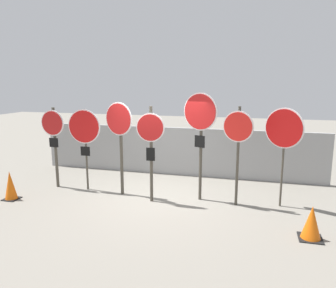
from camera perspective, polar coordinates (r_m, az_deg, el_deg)
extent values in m
plane|color=gray|center=(8.53, -2.29, -9.58)|extent=(40.00, 40.00, 0.00)
cube|color=gray|center=(10.52, 1.51, -1.27)|extent=(9.16, 0.12, 1.53)
cylinder|color=#474238|center=(9.74, -18.99, -0.64)|extent=(0.08, 0.08, 2.27)
cylinder|color=white|center=(9.58, -19.48, 3.47)|extent=(0.71, 0.06, 0.71)
cylinder|color=red|center=(9.56, -19.54, 3.45)|extent=(0.65, 0.05, 0.65)
cube|color=black|center=(9.66, -19.27, 0.23)|extent=(0.27, 0.04, 0.26)
cylinder|color=#474238|center=(9.25, -14.06, -1.05)|extent=(0.06, 0.06, 2.24)
cylinder|color=white|center=(9.10, -14.40, 2.96)|extent=(0.93, 0.04, 0.93)
cylinder|color=red|center=(9.08, -14.46, 2.94)|extent=(0.87, 0.04, 0.87)
cube|color=black|center=(9.21, -14.21, -1.21)|extent=(0.27, 0.03, 0.25)
cylinder|color=#474238|center=(8.69, -8.12, -1.51)|extent=(0.08, 0.08, 2.27)
cylinder|color=white|center=(8.49, -8.57, 4.34)|extent=(0.82, 0.28, 0.86)
cylinder|color=red|center=(8.48, -8.65, 4.33)|extent=(0.77, 0.26, 0.80)
cylinder|color=#474238|center=(8.08, -2.94, -1.89)|extent=(0.08, 0.08, 2.40)
cylinder|color=white|center=(7.89, -3.10, 2.88)|extent=(0.70, 0.07, 0.70)
cylinder|color=red|center=(7.88, -3.13, 2.86)|extent=(0.64, 0.07, 0.64)
cube|color=black|center=(8.01, -3.05, -1.79)|extent=(0.22, 0.04, 0.32)
cylinder|color=#474238|center=(8.20, 5.72, -1.10)|extent=(0.08, 0.08, 2.57)
cylinder|color=white|center=(8.00, 5.63, 5.62)|extent=(0.87, 0.35, 0.92)
cylinder|color=red|center=(7.99, 5.57, 5.61)|extent=(0.81, 0.32, 0.86)
cube|color=black|center=(8.10, 5.54, 0.44)|extent=(0.27, 0.12, 0.30)
cylinder|color=#474238|center=(8.00, 12.04, -2.19)|extent=(0.07, 0.07, 2.41)
cylinder|color=white|center=(7.82, 12.12, 2.98)|extent=(0.72, 0.22, 0.74)
cylinder|color=red|center=(7.80, 12.08, 2.96)|extent=(0.66, 0.20, 0.68)
cylinder|color=#474238|center=(8.23, 19.33, -3.34)|extent=(0.05, 0.05, 2.09)
cylinder|color=white|center=(8.03, 19.56, 2.60)|extent=(0.84, 0.48, 0.95)
cylinder|color=#AD0F0F|center=(8.01, 19.51, 2.59)|extent=(0.79, 0.45, 0.89)
cube|color=black|center=(9.43, -25.58, -8.60)|extent=(0.37, 0.37, 0.02)
cone|color=#E05B0C|center=(9.32, -25.77, -6.44)|extent=(0.31, 0.31, 0.72)
cube|color=black|center=(7.11, 23.52, -14.80)|extent=(0.44, 0.44, 0.02)
cone|color=#E05B0C|center=(6.98, 23.73, -12.34)|extent=(0.37, 0.37, 0.64)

